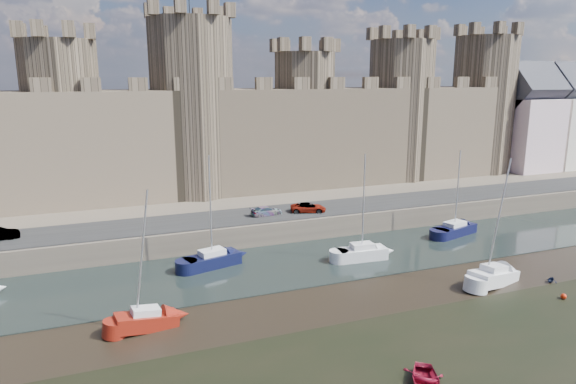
# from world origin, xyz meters

# --- Properties ---
(water_channel) EXTENTS (160.00, 12.00, 0.08)m
(water_channel) POSITION_xyz_m (0.00, 24.00, 0.04)
(water_channel) COLOR black
(water_channel) RESTS_ON ground
(quay) EXTENTS (160.00, 60.00, 2.50)m
(quay) POSITION_xyz_m (0.00, 60.00, 1.25)
(quay) COLOR #4C443A
(quay) RESTS_ON ground
(road) EXTENTS (160.00, 7.00, 0.10)m
(road) POSITION_xyz_m (0.00, 34.00, 2.55)
(road) COLOR black
(road) RESTS_ON quay
(castle) EXTENTS (108.50, 11.00, 29.00)m
(castle) POSITION_xyz_m (-0.64, 48.00, 11.67)
(castle) COLOR #42382B
(castle) RESTS_ON quay
(car_2) EXTENTS (3.94, 2.06, 1.09)m
(car_2) POSITION_xyz_m (7.27, 33.52, 3.05)
(car_2) COLOR gray
(car_2) RESTS_ON quay
(car_3) EXTENTS (4.59, 3.16, 1.17)m
(car_3) POSITION_xyz_m (12.30, 33.05, 3.08)
(car_3) COLOR gray
(car_3) RESTS_ON quay
(sailboat_1) EXTENTS (5.84, 3.46, 10.98)m
(sailboat_1) POSITION_xyz_m (-0.87, 26.06, 0.85)
(sailboat_1) COLOR black
(sailboat_1) RESTS_ON ground
(sailboat_2) EXTENTS (5.15, 2.34, 10.82)m
(sailboat_2) POSITION_xyz_m (13.75, 22.56, 0.85)
(sailboat_2) COLOR silver
(sailboat_2) RESTS_ON ground
(sailboat_3) EXTENTS (6.10, 3.69, 10.01)m
(sailboat_3) POSITION_xyz_m (27.96, 25.99, 0.78)
(sailboat_3) COLOR black
(sailboat_3) RESTS_ON ground
(sailboat_4) EXTENTS (4.72, 2.35, 10.58)m
(sailboat_4) POSITION_xyz_m (-8.21, 15.48, 0.77)
(sailboat_4) COLOR maroon
(sailboat_4) RESTS_ON ground
(sailboat_5) EXTENTS (5.68, 3.47, 11.47)m
(sailboat_5) POSITION_xyz_m (21.80, 12.93, 0.81)
(sailboat_5) COLOR silver
(sailboat_5) RESTS_ON ground
(dinghy_4) EXTENTS (3.90, 4.28, 0.73)m
(dinghy_4) POSITION_xyz_m (6.67, 1.89, 0.36)
(dinghy_4) COLOR maroon
(dinghy_4) RESTS_ON ground
(dinghy_7) EXTENTS (1.39, 1.32, 0.58)m
(dinghy_7) POSITION_xyz_m (26.96, 11.30, 0.29)
(dinghy_7) COLOR black
(dinghy_7) RESTS_ON ground
(buoy_3) EXTENTS (0.48, 0.48, 0.48)m
(buoy_3) POSITION_xyz_m (25.05, 8.26, 0.24)
(buoy_3) COLOR red
(buoy_3) RESTS_ON ground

